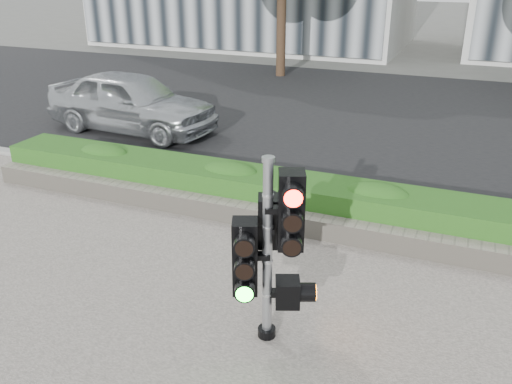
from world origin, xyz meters
TOP-DOWN VIEW (x-y plane):
  - ground at (0.00, 0.00)m, footprint 120.00×120.00m
  - road at (0.00, 10.00)m, footprint 60.00×13.00m
  - curb at (0.00, 3.15)m, footprint 60.00×0.25m
  - stone_wall at (0.00, 1.90)m, footprint 12.00×0.32m
  - hedge at (0.00, 2.55)m, footprint 12.00×1.00m
  - traffic_signal at (0.85, -0.81)m, footprint 0.84×0.74m
  - car_silver at (-5.59, 5.88)m, footprint 4.80×2.23m

SIDE VIEW (x-z plane):
  - ground at x=0.00m, z-range 0.00..0.00m
  - road at x=0.00m, z-range 0.00..0.02m
  - curb at x=0.00m, z-range 0.00..0.12m
  - stone_wall at x=0.00m, z-range 0.03..0.37m
  - hedge at x=0.00m, z-range 0.03..0.71m
  - car_silver at x=-5.59m, z-range 0.02..1.61m
  - traffic_signal at x=0.85m, z-range 0.15..2.47m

